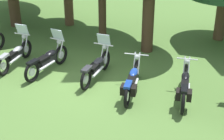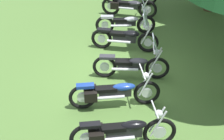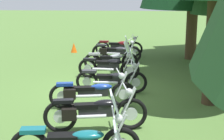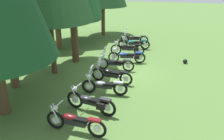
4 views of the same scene
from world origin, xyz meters
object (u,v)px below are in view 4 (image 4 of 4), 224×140
Objects in this scene: motorcycle_1 at (91,102)px; motorcycle_8 at (134,38)px; motorcycle_0 at (75,122)px; motorcycle_7 at (134,43)px; motorcycle_2 at (104,86)px; motorcycle_5 at (128,56)px; motorcycle_6 at (128,49)px; motorcycle_3 at (111,74)px; dropped_helmet at (185,61)px; motorcycle_4 at (115,63)px.

motorcycle_8 is (10.45, 0.17, -0.01)m from motorcycle_1.
motorcycle_7 is (10.42, -0.15, 0.01)m from motorcycle_0.
motorcycle_8 is at bearing -93.40° from motorcycle_2.
motorcycle_8 reaches higher than motorcycle_5.
motorcycle_6 reaches higher than motorcycle_1.
motorcycle_3 is at bearing 81.77° from motorcycle_7.
motorcycle_0 is 1.06× the size of motorcycle_2.
motorcycle_8 reaches higher than motorcycle_6.
motorcycle_1 is (1.40, -0.09, 0.01)m from motorcycle_0.
motorcycle_3 reaches higher than dropped_helmet.
motorcycle_4 is 0.99× the size of motorcycle_8.
motorcycle_4 is 0.95× the size of motorcycle_6.
motorcycle_5 is (3.10, -0.22, -0.03)m from motorcycle_3.
motorcycle_4 is (4.58, 0.23, 0.00)m from motorcycle_1.
motorcycle_1 is at bearing 92.02° from motorcycle_4.
motorcycle_2 is 0.93× the size of motorcycle_5.
motorcycle_4 is at bearing 61.34° from motorcycle_5.
motorcycle_4 is at bearing -76.75° from motorcycle_1.
motorcycle_6 is at bearing 78.13° from motorcycle_7.
motorcycle_0 is at bearing 90.44° from motorcycle_4.
motorcycle_8 is at bearing -78.67° from motorcycle_1.
motorcycle_2 is 8.87m from motorcycle_8.
motorcycle_2 is 4.40m from motorcycle_5.
motorcycle_0 is at bearing 76.90° from motorcycle_5.
motorcycle_5 is 1.56m from motorcycle_6.
motorcycle_1 is 5.98m from motorcycle_5.
dropped_helmet is at bearing 129.49° from motorcycle_8.
motorcycle_2 is 0.98× the size of motorcycle_4.
motorcycle_6 is (5.92, 0.07, 0.03)m from motorcycle_2.
motorcycle_2 reaches higher than dropped_helmet.
motorcycle_7 is 8.40× the size of dropped_helmet.
motorcycle_2 is at bearing -80.29° from motorcycle_1.
motorcycle_7 is (7.44, -0.03, 0.02)m from motorcycle_2.
motorcycle_1 is 9.02m from motorcycle_7.
motorcycle_1 reaches higher than motorcycle_5.
motorcycle_2 reaches higher than motorcycle_0.
motorcycle_1 is 7.51m from motorcycle_6.
motorcycle_3 is at bearing -87.82° from motorcycle_0.
motorcycle_4 reaches higher than dropped_helmet.
motorcycle_0 is at bearing 95.17° from motorcycle_3.
motorcycle_0 is 1.40m from motorcycle_1.
motorcycle_4 is (5.97, 0.14, 0.01)m from motorcycle_0.
motorcycle_2 is 7.69× the size of dropped_helmet.
motorcycle_2 is 3.00m from motorcycle_4.
dropped_helmet is (-0.71, -3.77, -0.33)m from motorcycle_6.
motorcycle_7 is at bearing -87.29° from motorcycle_0.
motorcycle_4 reaches higher than motorcycle_6.
motorcycle_5 is at bearing 87.88° from motorcycle_8.
motorcycle_2 is at bearing 81.94° from motorcycle_7.
motorcycle_6 is (1.53, 0.28, 0.03)m from motorcycle_5.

